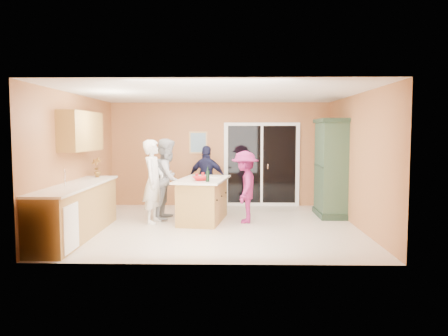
{
  "coord_description": "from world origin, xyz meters",
  "views": [
    {
      "loc": [
        0.33,
        -8.5,
        1.85
      ],
      "look_at": [
        0.15,
        0.1,
        1.15
      ],
      "focal_mm": 35.0,
      "sensor_mm": 36.0,
      "label": 1
    }
  ],
  "objects_px": {
    "green_hutch": "(331,169)",
    "woman_grey": "(168,179)",
    "kitchen_island": "(203,201)",
    "woman_white": "(153,182)",
    "woman_navy": "(207,178)",
    "woman_magenta": "(245,187)"
  },
  "relations": [
    {
      "from": "woman_grey",
      "to": "kitchen_island",
      "type": "bearing_deg",
      "value": -103.44
    },
    {
      "from": "green_hutch",
      "to": "woman_grey",
      "type": "relative_size",
      "value": 1.25
    },
    {
      "from": "kitchen_island",
      "to": "woman_white",
      "type": "bearing_deg",
      "value": -160.61
    },
    {
      "from": "green_hutch",
      "to": "kitchen_island",
      "type": "bearing_deg",
      "value": -167.3
    },
    {
      "from": "woman_white",
      "to": "woman_magenta",
      "type": "bearing_deg",
      "value": -80.04
    },
    {
      "from": "woman_white",
      "to": "woman_grey",
      "type": "bearing_deg",
      "value": -17.69
    },
    {
      "from": "green_hutch",
      "to": "woman_grey",
      "type": "xyz_separation_m",
      "value": [
        -3.57,
        -0.36,
        -0.19
      ]
    },
    {
      "from": "kitchen_island",
      "to": "woman_magenta",
      "type": "bearing_deg",
      "value": 1.11
    },
    {
      "from": "kitchen_island",
      "to": "woman_navy",
      "type": "relative_size",
      "value": 1.18
    },
    {
      "from": "woman_white",
      "to": "woman_magenta",
      "type": "xyz_separation_m",
      "value": [
        1.87,
        0.08,
        -0.11
      ]
    },
    {
      "from": "woman_grey",
      "to": "woman_magenta",
      "type": "height_order",
      "value": "woman_grey"
    },
    {
      "from": "green_hutch",
      "to": "woman_grey",
      "type": "distance_m",
      "value": 3.59
    },
    {
      "from": "kitchen_island",
      "to": "woman_white",
      "type": "height_order",
      "value": "woman_white"
    },
    {
      "from": "woman_navy",
      "to": "woman_white",
      "type": "bearing_deg",
      "value": 64.94
    },
    {
      "from": "green_hutch",
      "to": "woman_white",
      "type": "height_order",
      "value": "green_hutch"
    },
    {
      "from": "woman_grey",
      "to": "woman_navy",
      "type": "relative_size",
      "value": 1.12
    },
    {
      "from": "kitchen_island",
      "to": "woman_white",
      "type": "distance_m",
      "value": 1.1
    },
    {
      "from": "woman_grey",
      "to": "woman_magenta",
      "type": "relative_size",
      "value": 1.17
    },
    {
      "from": "kitchen_island",
      "to": "woman_white",
      "type": "relative_size",
      "value": 1.07
    },
    {
      "from": "woman_navy",
      "to": "woman_magenta",
      "type": "height_order",
      "value": "woman_navy"
    },
    {
      "from": "woman_grey",
      "to": "woman_navy",
      "type": "height_order",
      "value": "woman_grey"
    },
    {
      "from": "green_hutch",
      "to": "woman_navy",
      "type": "height_order",
      "value": "green_hutch"
    }
  ]
}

